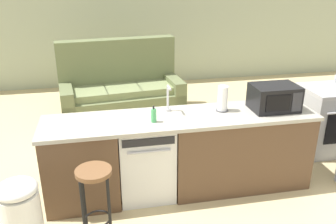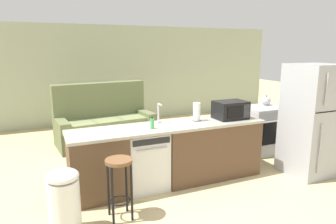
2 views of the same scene
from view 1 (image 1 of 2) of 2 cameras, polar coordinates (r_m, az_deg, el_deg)
ground_plane at (r=4.18m, az=-0.04°, el=-12.32°), size 24.00×24.00×0.00m
wall_back at (r=7.72m, az=-4.07°, el=14.07°), size 10.00×0.06×2.60m
kitchen_counter at (r=4.00m, az=3.34°, el=-6.95°), size 2.94×0.66×0.90m
dishwasher at (r=3.92m, az=-3.66°, el=-7.62°), size 0.58×0.61×0.84m
stove_range at (r=5.31m, az=24.40°, el=-1.07°), size 0.76×0.68×0.90m
microwave at (r=4.08m, az=16.66°, el=2.25°), size 0.50×0.37×0.28m
sink_faucet at (r=3.86m, az=0.01°, el=1.94°), size 0.07×0.18×0.30m
paper_towel_roll at (r=3.92m, az=8.76°, el=2.10°), size 0.14×0.14×0.28m
soap_bottle at (r=3.61m, az=-2.31°, el=-0.54°), size 0.06×0.06×0.18m
bar_stool at (r=3.29m, az=-11.63°, el=-12.12°), size 0.32×0.32×0.74m
trash_bin at (r=3.41m, az=-22.41°, el=-15.41°), size 0.35×0.35×0.74m
couch at (r=6.14m, az=-7.58°, el=3.16°), size 2.09×1.11×1.27m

